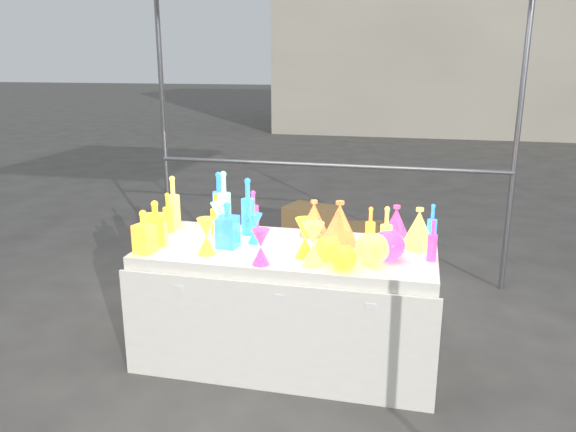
% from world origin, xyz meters
% --- Properties ---
extents(ground, '(80.00, 80.00, 0.00)m').
position_xyz_m(ground, '(0.00, 0.00, 0.00)').
color(ground, '#605E59').
rests_on(ground, ground).
extents(display_table, '(1.84, 0.83, 0.75)m').
position_xyz_m(display_table, '(0.00, -0.01, 0.37)').
color(display_table, white).
rests_on(display_table, ground).
extents(background_building, '(14.00, 6.00, 6.00)m').
position_xyz_m(background_building, '(4.00, 14.00, 3.00)').
color(background_building, beige).
rests_on(background_building, ground).
extents(cardboard_box_closed, '(0.60, 0.51, 0.37)m').
position_xyz_m(cardboard_box_closed, '(-0.31, 2.44, 0.19)').
color(cardboard_box_closed, olive).
rests_on(cardboard_box_closed, ground).
extents(cardboard_box_flat, '(0.81, 0.68, 0.06)m').
position_xyz_m(cardboard_box_flat, '(0.14, 2.85, 0.03)').
color(cardboard_box_flat, olive).
rests_on(cardboard_box_flat, ground).
extents(bottle_0, '(0.09, 0.09, 0.27)m').
position_xyz_m(bottle_0, '(-0.85, 0.13, 0.89)').
color(bottle_0, red).
rests_on(bottle_0, display_table).
extents(bottle_1, '(0.11, 0.11, 0.38)m').
position_xyz_m(bottle_1, '(-0.57, 0.35, 0.94)').
color(bottle_1, '#1A9043').
rests_on(bottle_1, display_table).
extents(bottle_3, '(0.10, 0.10, 0.28)m').
position_xyz_m(bottle_3, '(-0.30, 0.28, 0.89)').
color(bottle_3, '#1B4B9F').
rests_on(bottle_3, display_table).
extents(bottle_4, '(0.11, 0.11, 0.37)m').
position_xyz_m(bottle_4, '(-0.85, 0.22, 0.93)').
color(bottle_4, '#12756B').
rests_on(bottle_4, display_table).
extents(bottle_5, '(0.12, 0.12, 0.41)m').
position_xyz_m(bottle_5, '(-0.49, 0.23, 0.96)').
color(bottle_5, '#D72B80').
rests_on(bottle_5, display_table).
extents(bottle_6, '(0.09, 0.09, 0.28)m').
position_xyz_m(bottle_6, '(-0.52, 0.14, 0.89)').
color(bottle_6, red).
rests_on(bottle_6, display_table).
extents(bottle_7, '(0.09, 0.09, 0.38)m').
position_xyz_m(bottle_7, '(-0.32, 0.21, 0.94)').
color(bottle_7, '#1A9043').
rests_on(bottle_7, display_table).
extents(decanter_0, '(0.15, 0.15, 0.28)m').
position_xyz_m(decanter_0, '(-0.81, -0.13, 0.89)').
color(decanter_0, red).
rests_on(decanter_0, display_table).
extents(decanter_1, '(0.13, 0.13, 0.26)m').
position_xyz_m(decanter_1, '(-0.81, -0.29, 0.88)').
color(decanter_1, yellow).
rests_on(decanter_1, display_table).
extents(decanter_2, '(0.13, 0.13, 0.29)m').
position_xyz_m(decanter_2, '(-0.36, -0.08, 0.89)').
color(decanter_2, '#1A9043').
rests_on(decanter_2, display_table).
extents(hourglass_0, '(0.15, 0.15, 0.22)m').
position_xyz_m(hourglass_0, '(-0.44, -0.23, 0.86)').
color(hourglass_0, yellow).
rests_on(hourglass_0, display_table).
extents(hourglass_1, '(0.11, 0.11, 0.21)m').
position_xyz_m(hourglass_1, '(-0.08, -0.33, 0.85)').
color(hourglass_1, '#1B4B9F').
rests_on(hourglass_1, display_table).
extents(hourglass_2, '(0.13, 0.13, 0.25)m').
position_xyz_m(hourglass_2, '(0.21, -0.28, 0.88)').
color(hourglass_2, '#12756B').
rests_on(hourglass_2, display_table).
extents(hourglass_3, '(0.12, 0.12, 0.23)m').
position_xyz_m(hourglass_3, '(-0.48, 0.10, 0.87)').
color(hourglass_3, '#D72B80').
rests_on(hourglass_3, display_table).
extents(hourglass_4, '(0.13, 0.13, 0.23)m').
position_xyz_m(hourglass_4, '(0.14, -0.15, 0.87)').
color(hourglass_4, red).
rests_on(hourglass_4, display_table).
extents(hourglass_5, '(0.11, 0.11, 0.19)m').
position_xyz_m(hourglass_5, '(-0.22, 0.04, 0.84)').
color(hourglass_5, '#1A9043').
rests_on(hourglass_5, display_table).
extents(globe_0, '(0.19, 0.19, 0.12)m').
position_xyz_m(globe_0, '(0.39, -0.30, 0.81)').
color(globe_0, red).
rests_on(globe_0, display_table).
extents(globe_1, '(0.24, 0.24, 0.16)m').
position_xyz_m(globe_1, '(0.53, -0.16, 0.83)').
color(globe_1, '#12756B').
rests_on(globe_1, display_table).
extents(globe_2, '(0.16, 0.16, 0.12)m').
position_xyz_m(globe_2, '(0.27, -0.16, 0.81)').
color(globe_2, yellow).
rests_on(globe_2, display_table).
extents(globe_3, '(0.22, 0.22, 0.16)m').
position_xyz_m(globe_3, '(0.61, -0.09, 0.83)').
color(globe_3, '#1B4B9F').
rests_on(globe_3, display_table).
extents(lampshade_0, '(0.23, 0.23, 0.24)m').
position_xyz_m(lampshade_0, '(0.11, 0.28, 0.87)').
color(lampshade_0, yellow).
rests_on(lampshade_0, display_table).
extents(lampshade_1, '(0.27, 0.27, 0.28)m').
position_xyz_m(lampshade_1, '(0.30, 0.13, 0.89)').
color(lampshade_1, yellow).
rests_on(lampshade_1, display_table).
extents(lampshade_2, '(0.26, 0.26, 0.23)m').
position_xyz_m(lampshade_2, '(0.64, 0.28, 0.87)').
color(lampshade_2, '#1B4B9F').
rests_on(lampshade_2, display_table).
extents(lampshade_3, '(0.24, 0.24, 0.25)m').
position_xyz_m(lampshade_3, '(0.78, 0.18, 0.88)').
color(lampshade_3, '#12756B').
rests_on(lampshade_3, display_table).
extents(bottle_8, '(0.08, 0.08, 0.27)m').
position_xyz_m(bottle_8, '(0.86, 0.21, 0.89)').
color(bottle_8, '#1A9043').
rests_on(bottle_8, display_table).
extents(bottle_9, '(0.06, 0.06, 0.27)m').
position_xyz_m(bottle_9, '(0.49, 0.08, 0.88)').
color(bottle_9, yellow).
rests_on(bottle_9, display_table).
extents(bottle_10, '(0.06, 0.06, 0.24)m').
position_xyz_m(bottle_10, '(0.86, -0.04, 0.87)').
color(bottle_10, '#1B4B9F').
rests_on(bottle_10, display_table).
extents(bottle_11, '(0.07, 0.07, 0.31)m').
position_xyz_m(bottle_11, '(0.60, -0.05, 0.90)').
color(bottle_11, '#12756B').
rests_on(bottle_11, display_table).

